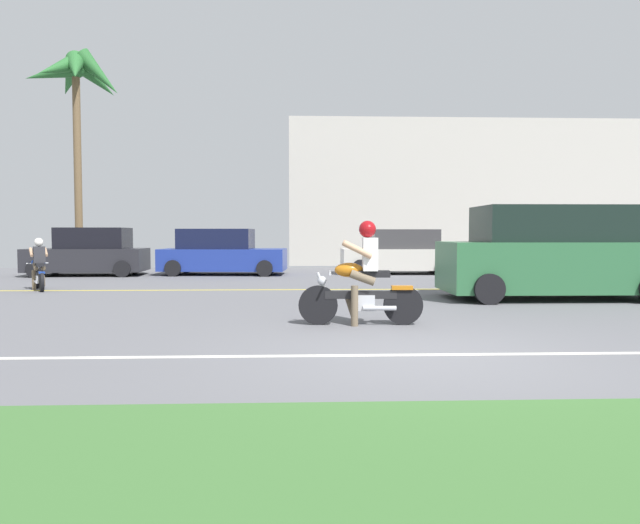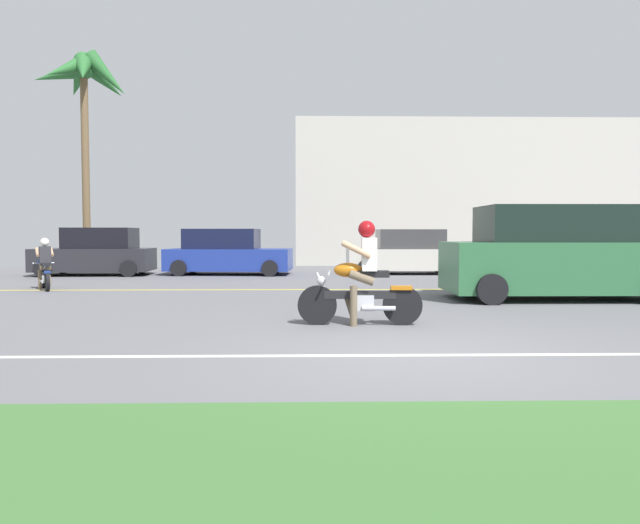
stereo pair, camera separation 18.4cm
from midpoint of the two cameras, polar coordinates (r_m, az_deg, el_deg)
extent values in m
cube|color=slate|center=(10.16, 5.79, -5.59)|extent=(56.00, 30.00, 0.04)
cube|color=#3D6B33|center=(3.50, 23.70, -21.66)|extent=(56.00, 3.80, 0.06)
cube|color=silver|center=(7.15, 9.33, -9.00)|extent=(50.40, 0.12, 0.01)
cube|color=yellow|center=(15.14, 3.10, -2.71)|extent=(50.40, 0.12, 0.01)
cylinder|color=black|center=(9.31, -0.75, -4.27)|extent=(0.63, 0.12, 0.63)
cylinder|color=black|center=(9.38, 7.64, -4.24)|extent=(0.63, 0.12, 0.63)
cylinder|color=#B7BAC1|center=(9.28, -0.11, -2.68)|extent=(0.29, 0.07, 0.55)
cube|color=black|center=(9.30, 3.46, -3.24)|extent=(1.15, 0.16, 0.13)
cube|color=#B7BAC1|center=(9.31, 3.78, -4.01)|extent=(0.35, 0.23, 0.25)
ellipsoid|color=#B76614|center=(9.26, 2.30, -0.78)|extent=(0.46, 0.25, 0.23)
cube|color=black|center=(9.28, 4.76, -1.17)|extent=(0.51, 0.26, 0.11)
cube|color=#B76614|center=(9.34, 7.52, -2.51)|extent=(0.34, 0.18, 0.06)
cylinder|color=#B7BAC1|center=(9.25, 0.41, -1.07)|extent=(0.07, 0.65, 0.04)
sphere|color=#B7BAC1|center=(9.26, -0.37, -1.85)|extent=(0.15, 0.15, 0.15)
cylinder|color=#B7BAC1|center=(9.22, 5.33, -4.55)|extent=(0.53, 0.10, 0.07)
cube|color=white|center=(9.26, 4.38, 0.77)|extent=(0.25, 0.35, 0.53)
sphere|color=maroon|center=(9.25, 4.13, 3.25)|extent=(0.27, 0.27, 0.27)
cylinder|color=brown|center=(9.38, 3.56, -1.45)|extent=(0.43, 0.16, 0.26)
cylinder|color=brown|center=(9.17, 3.63, -1.54)|extent=(0.43, 0.16, 0.26)
cylinder|color=brown|center=(9.17, 2.85, -4.35)|extent=(0.12, 0.12, 0.64)
cylinder|color=brown|center=(9.44, 2.52, -4.36)|extent=(0.22, 0.13, 0.36)
cylinder|color=tan|center=(9.46, 3.03, 1.30)|extent=(0.48, 0.12, 0.30)
cylinder|color=tan|center=(9.04, 3.15, 1.23)|extent=(0.48, 0.12, 0.30)
cube|color=#2D663D|center=(13.91, 21.50, -0.41)|extent=(4.83, 2.02, 1.10)
cube|color=black|center=(13.93, 21.94, 3.49)|extent=(3.48, 1.73, 0.80)
cylinder|color=black|center=(15.56, 25.91, -1.67)|extent=(0.64, 0.23, 0.64)
cylinder|color=black|center=(14.29, 13.51, -1.84)|extent=(0.64, 0.23, 0.64)
cylinder|color=black|center=(12.41, 15.90, -2.57)|extent=(0.64, 0.23, 0.64)
cube|color=#232328|center=(21.75, -22.16, 0.20)|extent=(4.00, 1.97, 0.79)
cube|color=black|center=(21.66, -21.61, 2.20)|extent=(2.34, 1.65, 0.72)
cylinder|color=black|center=(22.26, -17.96, -0.36)|extent=(0.57, 0.20, 0.56)
cylinder|color=black|center=(23.09, -24.81, -0.37)|extent=(0.57, 0.20, 0.56)
cylinder|color=black|center=(20.50, -19.16, -0.64)|extent=(0.57, 0.20, 0.56)
cylinder|color=black|center=(21.39, -26.51, -0.64)|extent=(0.57, 0.20, 0.56)
cube|color=navy|center=(20.85, -9.71, 0.24)|extent=(4.48, 2.11, 0.77)
cube|color=black|center=(20.88, -10.43, 2.26)|extent=(2.63, 1.73, 0.71)
cylinder|color=black|center=(20.36, -14.54, -0.59)|extent=(0.57, 0.22, 0.56)
cylinder|color=black|center=(19.71, -5.75, -0.63)|extent=(0.57, 0.22, 0.56)
cylinder|color=black|center=(22.09, -13.22, -0.32)|extent=(0.57, 0.22, 0.56)
cylinder|color=black|center=(21.49, -5.12, -0.34)|extent=(0.57, 0.22, 0.56)
cube|color=beige|center=(21.15, 7.40, 0.28)|extent=(4.04, 1.69, 0.76)
cube|color=#3B3A3D|center=(21.17, 8.06, 2.25)|extent=(2.34, 1.45, 0.70)
cylinder|color=black|center=(22.27, 10.72, -0.27)|extent=(0.56, 0.18, 0.56)
cylinder|color=black|center=(21.80, 3.25, -0.29)|extent=(0.56, 0.18, 0.56)
cylinder|color=black|center=(20.64, 11.78, -0.52)|extent=(0.56, 0.18, 0.56)
cylinder|color=black|center=(20.12, 3.72, -0.55)|extent=(0.56, 0.18, 0.56)
cylinder|color=brown|center=(24.99, -22.96, 8.34)|extent=(0.29, 0.29, 7.92)
sphere|color=#28662D|center=(25.69, -23.13, 17.15)|extent=(0.76, 0.76, 0.76)
cone|color=#28662D|center=(25.36, -21.12, 16.86)|extent=(1.92, 0.77, 1.95)
cone|color=#28662D|center=(26.14, -21.43, 16.42)|extent=(1.79, 2.14, 1.59)
cone|color=#28662D|center=(26.48, -23.59, 16.20)|extent=(1.78, 2.16, 1.53)
cone|color=#28662D|center=(25.88, -25.13, 16.49)|extent=(2.17, 0.91, 1.18)
cone|color=#28662D|center=(25.01, -24.64, 16.99)|extent=(1.51, 2.23, 1.50)
cone|color=#28662D|center=(24.76, -23.18, 17.17)|extent=(1.37, 2.20, 1.68)
cylinder|color=black|center=(17.23, -26.38, -1.49)|extent=(0.32, 0.48, 0.51)
cylinder|color=black|center=(16.13, -26.03, -1.76)|extent=(0.32, 0.48, 0.51)
cylinder|color=#B7BAC1|center=(17.13, -26.37, -0.81)|extent=(0.15, 0.22, 0.44)
cube|color=black|center=(16.67, -26.22, -1.15)|extent=(0.53, 0.85, 0.10)
cube|color=#B7BAC1|center=(16.64, -26.20, -1.51)|extent=(0.28, 0.32, 0.20)
ellipsoid|color=navy|center=(16.81, -26.30, -0.02)|extent=(0.37, 0.20, 0.19)
cube|color=black|center=(16.49, -26.19, -0.25)|extent=(0.36, 0.45, 0.08)
cube|color=navy|center=(16.14, -26.05, -0.94)|extent=(0.25, 0.30, 0.05)
cylinder|color=#B7BAC1|center=(17.05, -26.37, -0.11)|extent=(0.47, 0.28, 0.03)
sphere|color=#B7BAC1|center=(17.16, -26.39, -0.44)|extent=(0.12, 0.12, 0.12)
cylinder|color=#B7BAC1|center=(16.44, -26.49, -1.78)|extent=(0.26, 0.40, 0.06)
cube|color=#2D2D33|center=(16.53, -26.22, 0.64)|extent=(0.33, 0.30, 0.43)
sphere|color=silver|center=(16.56, -26.26, 1.76)|extent=(0.22, 0.22, 0.22)
cylinder|color=brown|center=(16.65, -25.94, -0.36)|extent=(0.26, 0.35, 0.21)
cylinder|color=brown|center=(16.64, -26.53, -0.38)|extent=(0.26, 0.35, 0.21)
cylinder|color=brown|center=(16.76, -26.65, -1.60)|extent=(0.13, 0.13, 0.52)
cylinder|color=brown|center=(16.81, -25.90, -1.67)|extent=(0.17, 0.20, 0.29)
cylinder|color=tan|center=(16.71, -25.70, 0.90)|extent=(0.25, 0.37, 0.24)
cylinder|color=tan|center=(16.68, -26.86, 0.87)|extent=(0.25, 0.37, 0.24)
cube|color=#BCB7AD|center=(29.49, 15.99, 6.37)|extent=(19.27, 4.00, 6.68)
camera|label=1|loc=(0.09, -90.53, -0.03)|focal=32.47mm
camera|label=2|loc=(0.09, 89.47, 0.03)|focal=32.47mm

